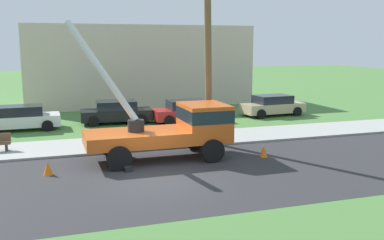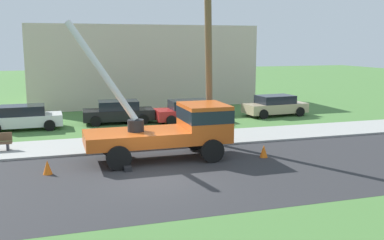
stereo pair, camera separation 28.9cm
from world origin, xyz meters
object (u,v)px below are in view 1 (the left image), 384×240
Objects in this scene: traffic_cone_ahead at (264,151)px; parked_sedan_tan at (272,105)px; utility_truck at (176,126)px; parked_sedan_red at (187,111)px; parked_sedan_black at (116,112)px; parked_sedan_white at (20,118)px; leaning_utility_pole at (208,54)px; traffic_cone_behind at (48,168)px.

parked_sedan_tan reaches higher than traffic_cone_ahead.
parked_sedan_red is at bearing 69.32° from utility_truck.
parked_sedan_white is at bearing -174.91° from parked_sedan_black.
leaning_utility_pole is 15.72× the size of traffic_cone_ahead.
traffic_cone_behind is at bearing -132.45° from parked_sedan_red.
traffic_cone_ahead is 9.56m from parked_sedan_red.
traffic_cone_ahead is 14.59m from parked_sedan_white.
utility_truck is 4.05m from traffic_cone_ahead.
parked_sedan_tan is at bearing 45.50° from leaning_utility_pole.
traffic_cone_behind is at bearing -146.24° from parked_sedan_tan.
utility_truck is 13.27m from parked_sedan_tan.
parked_sedan_tan is at bearing 5.86° from parked_sedan_red.
traffic_cone_ahead is 0.13× the size of parked_sedan_white.
parked_sedan_red is (8.60, 9.41, 0.43)m from traffic_cone_behind.
utility_truck is 5.62m from traffic_cone_behind.
parked_sedan_white and parked_sedan_black have the same top height.
parked_sedan_black is at bearing 5.09° from parked_sedan_white.
traffic_cone_behind is at bearing -112.06° from parked_sedan_black.
traffic_cone_ahead is at bearing -0.83° from traffic_cone_behind.
parked_sedan_white is 16.50m from parked_sedan_tan.
utility_truck is 0.77× the size of leaning_utility_pole.
parked_sedan_tan is (7.71, 7.85, -3.81)m from leaning_utility_pole.
parked_sedan_tan is (10.85, -0.34, 0.00)m from parked_sedan_black.
utility_truck is 12.09× the size of traffic_cone_ahead.
utility_truck reaches higher than parked_sedan_red.
traffic_cone_ahead is 0.13× the size of parked_sedan_red.
parked_sedan_white is (-8.79, 7.68, -3.81)m from leaning_utility_pole.
utility_truck reaches higher than parked_sedan_white.
utility_truck is at bearing -82.74° from parked_sedan_black.
traffic_cone_behind is at bearing 179.17° from traffic_cone_ahead.
parked_sedan_red is (10.04, -0.50, 0.00)m from parked_sedan_white.
parked_sedan_red is at bearing -2.85° from parked_sedan_white.
traffic_cone_behind is 18.13m from parked_sedan_tan.
parked_sedan_black is (-3.14, 8.19, -3.81)m from leaning_utility_pole.
traffic_cone_ahead is 1.00× the size of traffic_cone_behind.
leaning_utility_pole is at bearing 32.86° from utility_truck.
parked_sedan_red is 6.49m from parked_sedan_tan.
parked_sedan_white is at bearing -179.43° from parked_sedan_tan.
leaning_utility_pole is 8.23m from parked_sedan_red.
utility_truck is at bearing 10.17° from traffic_cone_behind.
leaning_utility_pole is at bearing 16.81° from traffic_cone_behind.
parked_sedan_white is at bearing 138.83° from leaning_utility_pole.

